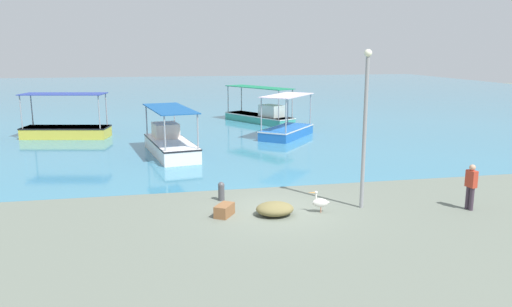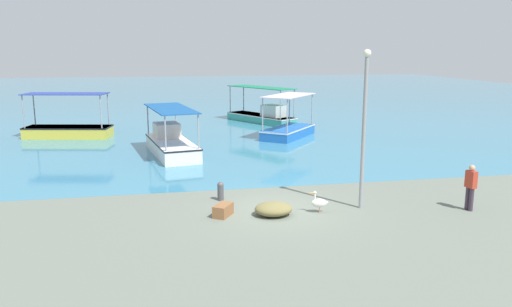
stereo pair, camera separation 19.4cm
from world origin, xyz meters
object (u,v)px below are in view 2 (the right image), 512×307
net_pile (274,209)px  fisherman_standing (471,186)px  fishing_boat_outer (288,129)px  cargo_crate (223,210)px  mooring_bollard (221,190)px  fishing_boat_near_left (171,143)px  pelican (319,202)px  fishing_boat_center (263,115)px  lamp_post (364,121)px  fishing_boat_near_right (68,129)px

net_pile → fisherman_standing: bearing=-6.4°
fishing_boat_outer → cargo_crate: fishing_boat_outer is taller
mooring_bollard → cargo_crate: size_ratio=0.89×
fishing_boat_outer → mooring_bollard: fishing_boat_outer is taller
fishing_boat_near_left → pelican: fishing_boat_near_left is taller
cargo_crate → pelican: bearing=-4.8°
fishing_boat_center → fishing_boat_near_left: bearing=-124.5°
fishing_boat_outer → fishing_boat_center: bearing=92.3°
pelican → mooring_bollard: (-3.27, 2.15, 0.02)m
lamp_post → net_pile: size_ratio=4.29×
fishing_boat_near_left → fisherman_standing: size_ratio=3.63×
net_pile → fishing_boat_outer: bearing=73.6°
fishing_boat_center → mooring_bollard: (-5.89, -20.16, -0.22)m
fishing_boat_near_right → fishing_boat_near_left: bearing=-45.9°
fishing_boat_near_right → fisherman_standing: size_ratio=3.44×
pelican → fisherman_standing: 5.53m
fishing_boat_outer → lamp_post: lamp_post is taller
fishing_boat_near_left → cargo_crate: (1.50, -11.05, -0.44)m
fishing_boat_center → fishing_boat_near_left: (-7.53, -10.97, 0.03)m
pelican → net_pile: 1.67m
fisherman_standing → mooring_bollard: bearing=161.5°
fishing_boat_near_right → fishing_boat_center: 14.71m
fishing_boat_outer → mooring_bollard: (-6.16, -13.30, -0.13)m
fishing_boat_near_left → net_pile: bearing=-73.9°
fishing_boat_near_right → lamp_post: (13.16, -17.87, 2.68)m
mooring_bollard → cargo_crate: mooring_bollard is taller
pelican → mooring_bollard: size_ratio=1.09×
fishing_boat_outer → pelican: fishing_boat_outer is taller
fishing_boat_near_left → lamp_post: size_ratio=1.07×
fishing_boat_near_left → pelican: bearing=-66.6°
fishing_boat_near_left → cargo_crate: 11.16m
fishing_boat_outer → fishing_boat_near_right: bearing=169.5°
fishing_boat_outer → fishing_boat_near_left: size_ratio=0.80×
fishing_boat_outer → mooring_bollard: bearing=-114.9°
fishing_boat_outer → fisherman_standing: bearing=-81.0°
pelican → mooring_bollard: 3.92m
fishing_boat_outer → lamp_post: size_ratio=0.86×
fishing_boat_near_right → fisherman_standing: fishing_boat_near_right is taller
fishing_boat_near_right → fishing_boat_near_left: size_ratio=0.95×
mooring_bollard → fishing_boat_near_left: bearing=100.1°
fishing_boat_near_left → mooring_bollard: 9.33m
net_pile → lamp_post: bearing=3.6°
fishing_boat_near_right → fishing_boat_center: (14.09, 4.21, 0.06)m
fishing_boat_near_left → fisherman_standing: 15.94m
fishing_boat_center → pelican: fishing_boat_center is taller
fishing_boat_center → mooring_bollard: fishing_boat_center is taller
pelican → lamp_post: (1.68, 0.23, 2.86)m
mooring_bollard → fishing_boat_center: bearing=73.7°
fishing_boat_near_left → mooring_bollard: (1.64, -9.18, -0.25)m
fishing_boat_outer → fishing_boat_near_left: bearing=-152.2°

